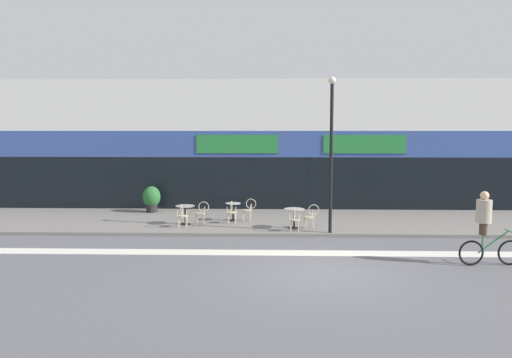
{
  "coord_description": "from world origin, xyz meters",
  "views": [
    {
      "loc": [
        -1.37,
        -12.78,
        3.74
      ],
      "look_at": [
        -1.91,
        5.76,
        1.93
      ],
      "focal_mm": 35.0,
      "sensor_mm": 36.0,
      "label": 1
    }
  ],
  "objects": [
    {
      "name": "cafe_chair_2_near",
      "position": [
        -0.5,
        4.84,
        0.64
      ],
      "size": [
        0.45,
        0.6,
        0.9
      ],
      "rotation": [
        0.0,
        0.0,
        1.43
      ],
      "color": "beige",
      "rests_on": "sidewalk_slab"
    },
    {
      "name": "storefront_facade",
      "position": [
        0.0,
        11.97,
        3.02
      ],
      "size": [
        40.0,
        4.06,
        6.07
      ],
      "color": "silver",
      "rests_on": "ground"
    },
    {
      "name": "cafe_chair_0_near",
      "position": [
        -4.65,
        5.49,
        0.64
      ],
      "size": [
        0.4,
        0.58,
        0.9
      ],
      "rotation": [
        0.0,
        0.0,
        1.56
      ],
      "color": "beige",
      "rests_on": "sidewalk_slab"
    },
    {
      "name": "planter_pot",
      "position": [
        -6.65,
        9.0,
        0.74
      ],
      "size": [
        0.78,
        0.78,
        1.16
      ],
      "color": "#232326",
      "rests_on": "sidewalk_slab"
    },
    {
      "name": "bike_lane_stripe",
      "position": [
        0.0,
        2.23,
        0.0
      ],
      "size": [
        36.0,
        0.7,
        0.01
      ],
      "primitive_type": "cube",
      "color": "silver",
      "rests_on": "ground"
    },
    {
      "name": "cyclist_0",
      "position": [
        4.59,
        0.98,
        1.16
      ],
      "size": [
        1.82,
        0.51,
        2.08
      ],
      "rotation": [
        0.0,
        0.0,
        0.07
      ],
      "color": "black",
      "rests_on": "ground"
    },
    {
      "name": "bistro_table_0",
      "position": [
        -4.65,
        6.11,
        0.65
      ],
      "size": [
        0.73,
        0.73,
        0.74
      ],
      "color": "black",
      "rests_on": "sidewalk_slab"
    },
    {
      "name": "bistro_table_1",
      "position": [
        -2.87,
        6.97,
        0.63
      ],
      "size": [
        0.61,
        0.61,
        0.72
      ],
      "color": "black",
      "rests_on": "sidewalk_slab"
    },
    {
      "name": "cafe_chair_1_side",
      "position": [
        -2.25,
        6.97,
        0.64
      ],
      "size": [
        0.59,
        0.43,
        0.9
      ],
      "rotation": [
        0.0,
        0.0,
        3.08
      ],
      "color": "beige",
      "rests_on": "sidewalk_slab"
    },
    {
      "name": "lamp_post",
      "position": [
        0.75,
        4.76,
        3.26
      ],
      "size": [
        0.26,
        0.26,
        5.47
      ],
      "color": "black",
      "rests_on": "sidewalk_slab"
    },
    {
      "name": "cafe_chair_0_side",
      "position": [
        -4.03,
        6.11,
        0.64
      ],
      "size": [
        0.59,
        0.43,
        0.9
      ],
      "rotation": [
        0.0,
        0.0,
        3.07
      ],
      "color": "beige",
      "rests_on": "sidewalk_slab"
    },
    {
      "name": "cafe_chair_2_side",
      "position": [
        0.13,
        5.48,
        0.64
      ],
      "size": [
        0.6,
        0.45,
        0.9
      ],
      "rotation": [
        0.0,
        0.0,
        3.29
      ],
      "color": "beige",
      "rests_on": "sidewalk_slab"
    },
    {
      "name": "cafe_chair_1_near",
      "position": [
        -2.87,
        6.35,
        0.64
      ],
      "size": [
        0.41,
        0.58,
        0.9
      ],
      "rotation": [
        0.0,
        0.0,
        1.53
      ],
      "color": "beige",
      "rests_on": "sidewalk_slab"
    },
    {
      "name": "ground_plane",
      "position": [
        0.0,
        0.0,
        0.0
      ],
      "size": [
        120.0,
        120.0,
        0.0
      ],
      "primitive_type": "plane",
      "color": "#5B5B60"
    },
    {
      "name": "bistro_table_2",
      "position": [
        -0.49,
        5.46,
        0.65
      ],
      "size": [
        0.75,
        0.75,
        0.74
      ],
      "color": "black",
      "rests_on": "sidewalk_slab"
    },
    {
      "name": "sidewalk_slab",
      "position": [
        0.0,
        7.25,
        0.06
      ],
      "size": [
        40.0,
        5.5,
        0.12
      ],
      "primitive_type": "cube",
      "color": "slate",
      "rests_on": "ground"
    }
  ]
}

